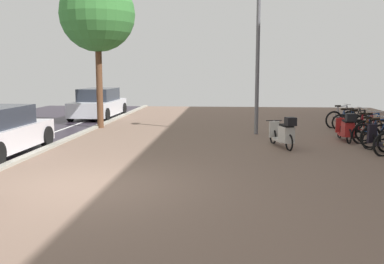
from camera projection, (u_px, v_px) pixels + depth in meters
ground at (151, 190)px, 8.51m from camera, size 21.00×40.00×0.13m
bicycle_rack_03 at (380, 136)px, 13.07m from camera, size 1.29×0.47×0.97m
bicycle_rack_04 at (372, 134)px, 13.72m from camera, size 1.30×0.48×0.94m
bicycle_rack_05 at (373, 130)px, 14.34m from camera, size 1.33×0.57×1.01m
bicycle_rack_06 at (366, 128)px, 14.99m from camera, size 1.29×0.55×0.95m
bicycle_rack_07 at (358, 125)px, 15.64m from camera, size 1.37×0.48×1.00m
bicycle_rack_08 at (354, 123)px, 16.28m from camera, size 1.35×0.48×0.99m
bicycle_rack_09 at (348, 122)px, 16.93m from camera, size 1.27×0.48×0.92m
bicycle_rack_10 at (341, 119)px, 17.58m from camera, size 1.39×0.50×1.01m
scooter_mid at (284, 133)px, 12.95m from camera, size 0.77×1.75×1.00m
scooter_far at (346, 128)px, 14.13m from camera, size 0.52×1.68×0.99m
parked_car_far at (99, 104)px, 21.50m from camera, size 1.89×4.40×1.45m
lamp_post at (258, 45)px, 15.47m from camera, size 0.20×0.52×5.79m
street_tree at (97, 14)px, 17.06m from camera, size 2.97×2.97×6.03m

